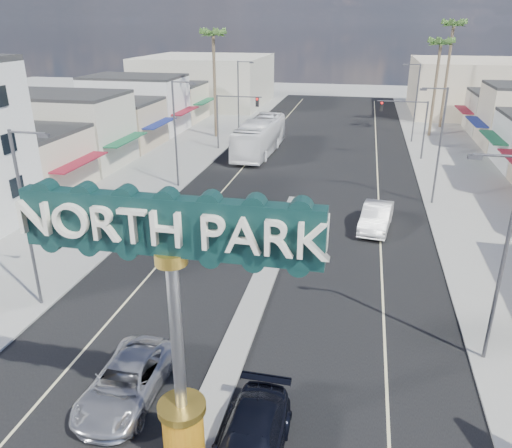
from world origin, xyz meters
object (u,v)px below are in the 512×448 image
at_px(palm_right_mid, 440,47).
at_px(suv_left, 127,382).
at_px(streetlight_l_mid, 177,129).
at_px(streetlight_l_far, 240,94).
at_px(gateway_sign, 175,311).
at_px(streetlight_r_near, 501,252).
at_px(streetlight_r_far, 415,99).
at_px(city_bus, 260,137).
at_px(traffic_signal_right, 407,118).
at_px(traffic_signal_left, 233,112).
at_px(car_parked_right, 376,217).
at_px(palm_right_far, 453,30).
at_px(suv_right, 250,446).
at_px(palm_left_far, 213,39).
at_px(streetlight_r_mid, 438,141).
at_px(car_parked_left, 211,211).
at_px(streetlight_l_near, 28,212).

bearing_deg(palm_right_mid, suv_left, -107.57).
relative_size(streetlight_l_mid, streetlight_l_far, 1.00).
bearing_deg(gateway_sign, streetlight_r_near, 37.55).
xyz_separation_m(streetlight_r_far, city_bus, (-16.50, -8.77, -3.23)).
bearing_deg(traffic_signal_right, streetlight_l_mid, -144.50).
bearing_deg(traffic_signal_left, car_parked_right, -52.64).
height_order(traffic_signal_right, suv_left, traffic_signal_right).
height_order(streetlight_r_far, palm_right_far, palm_right_far).
distance_m(streetlight_l_far, suv_right, 51.15).
bearing_deg(traffic_signal_left, palm_left_far, 122.43).
xyz_separation_m(gateway_sign, suv_right, (2.00, 0.59, -5.14)).
distance_m(suv_left, city_bus, 38.70).
xyz_separation_m(traffic_signal_right, streetlight_r_mid, (1.25, -13.99, 0.79)).
distance_m(traffic_signal_left, car_parked_right, 25.54).
distance_m(palm_right_mid, palm_right_far, 6.57).
bearing_deg(streetlight_r_near, palm_left_far, 120.36).
relative_size(palm_right_mid, suv_right, 2.24).
height_order(streetlight_l_mid, car_parked_left, streetlight_l_mid).
xyz_separation_m(palm_left_far, car_parked_left, (7.50, -26.99, -10.74)).
xyz_separation_m(streetlight_r_mid, palm_right_far, (4.57, 32.00, 7.32)).
height_order(traffic_signal_right, streetlight_r_near, streetlight_r_near).
relative_size(streetlight_r_mid, car_parked_left, 2.03).
xyz_separation_m(traffic_signal_left, traffic_signal_right, (18.37, 0.00, 0.00)).
distance_m(streetlight_l_mid, car_parked_left, 9.58).
xyz_separation_m(palm_right_far, car_parked_left, (-20.50, -38.99, -11.63)).
xyz_separation_m(palm_right_mid, suv_left, (-16.27, -51.36, -9.85)).
relative_size(streetlight_l_near, palm_right_mid, 0.74).
bearing_deg(gateway_sign, palm_left_far, 105.15).
bearing_deg(streetlight_l_near, streetlight_l_mid, 90.00).
bearing_deg(streetlight_r_near, car_parked_right, 107.05).
relative_size(streetlight_r_mid, palm_left_far, 0.69).
relative_size(streetlight_l_far, city_bus, 0.68).
height_order(traffic_signal_left, streetlight_l_near, streetlight_l_near).
bearing_deg(city_bus, streetlight_l_mid, -106.45).
relative_size(traffic_signal_right, palm_right_mid, 0.50).
relative_size(gateway_sign, streetlight_r_mid, 1.02).
bearing_deg(suv_right, streetlight_r_near, 42.23).
bearing_deg(palm_left_far, traffic_signal_left, -57.57).
bearing_deg(streetlight_l_near, suv_left, -36.79).
distance_m(gateway_sign, city_bus, 41.89).
relative_size(traffic_signal_right, suv_left, 1.12).
bearing_deg(car_parked_right, city_bus, 129.98).
xyz_separation_m(gateway_sign, suv_left, (-3.27, 2.66, -5.18)).
bearing_deg(streetlight_r_mid, streetlight_l_near, -136.21).
xyz_separation_m(car_parked_left, city_bus, (-0.57, 20.22, 1.08)).
distance_m(streetlight_l_near, car_parked_left, 14.56).
height_order(traffic_signal_right, suv_right, traffic_signal_right).
height_order(palm_right_mid, car_parked_right, palm_right_mid).
bearing_deg(palm_right_far, streetlight_r_mid, -98.12).
bearing_deg(palm_left_far, streetlight_r_near, -59.64).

